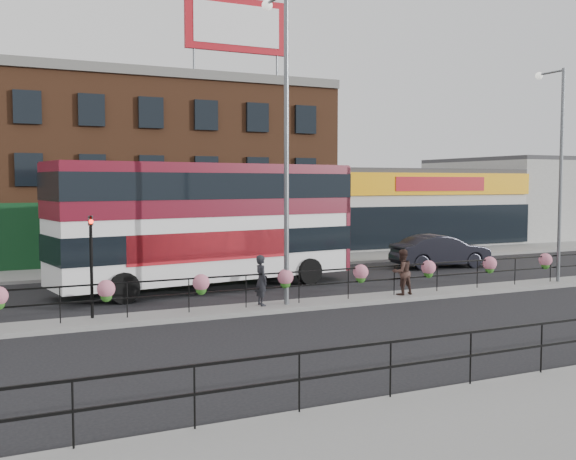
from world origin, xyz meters
name	(u,v)px	position (x,y,z in m)	size (l,w,h in m)	color
ground	(324,305)	(0.00, 0.00, 0.00)	(120.00, 120.00, 0.00)	black
north_pavement	(214,266)	(0.00, 12.00, 0.07)	(60.00, 4.00, 0.15)	gray
median	(324,303)	(0.00, 0.00, 0.07)	(60.00, 1.60, 0.15)	gray
yellow_line_inner	(527,374)	(0.00, -9.70, 0.01)	(60.00, 0.10, 0.01)	gold
yellow_line_outer	(533,376)	(0.00, -9.88, 0.01)	(60.00, 0.10, 0.01)	gold
brick_building	(105,170)	(-4.00, 19.96, 5.13)	(25.00, 12.21, 10.30)	brown
supermarket	(387,207)	(16.00, 19.90, 2.65)	(15.00, 12.25, 5.30)	silver
warehouse_east	(538,198)	(30.75, 20.00, 3.15)	(14.50, 12.00, 6.30)	#ABABA6
billboard	(236,25)	(2.50, 14.99, 13.18)	(6.00, 0.29, 4.40)	#B1121C
median_railing	(324,276)	(0.00, 0.00, 1.05)	(30.04, 0.56, 1.23)	black
south_railing	(471,346)	(-2.00, -10.10, 0.96)	(20.04, 0.05, 1.12)	black
double_decker_bus	(208,212)	(-2.51, 5.33, 3.16)	(12.99, 4.79, 5.14)	white
car	(441,251)	(10.58, 6.86, 0.84)	(5.31, 2.43, 1.69)	black
pedestrian_a	(261,280)	(-2.38, 0.13, 1.02)	(0.43, 0.65, 1.75)	black
pedestrian_b	(402,272)	(3.28, -0.10, 1.01)	(0.88, 0.71, 1.72)	#3F2923
lamp_column_west	(283,120)	(-1.51, 0.24, 6.53)	(0.39, 1.89, 10.76)	slate
lamp_column_east	(557,156)	(11.32, 0.11, 5.51)	(0.32, 1.59, 9.04)	slate
traffic_light_median	(91,244)	(-8.00, 0.39, 2.47)	(0.15, 0.28, 3.65)	black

